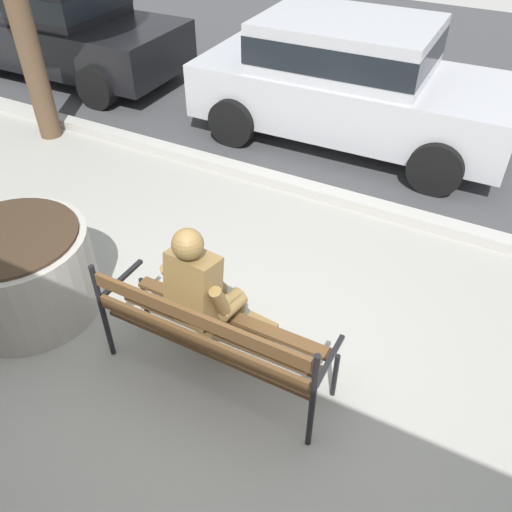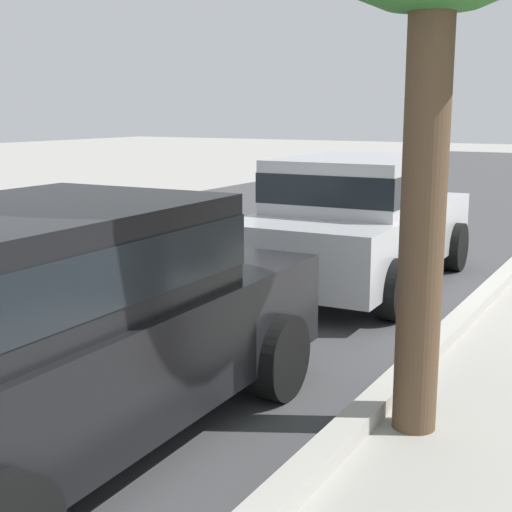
{
  "view_description": "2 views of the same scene",
  "coord_description": "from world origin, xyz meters",
  "px_view_note": "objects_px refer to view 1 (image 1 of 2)",
  "views": [
    {
      "loc": [
        1.46,
        -2.1,
        3.44
      ],
      "look_at": [
        -0.07,
        0.77,
        0.75
      ],
      "focal_mm": 37.37,
      "sensor_mm": 36.0,
      "label": 1
    },
    {
      "loc": [
        -8.78,
        1.27,
        2.09
      ],
      "look_at": [
        -3.17,
        4.43,
        0.8
      ],
      "focal_mm": 50.88,
      "sensor_mm": 36.0,
      "label": 2
    }
  ],
  "objects_px": {
    "parked_car_silver": "(350,78)",
    "park_bench": "(210,333)",
    "concrete_planter": "(22,273)",
    "bronze_statue_seated": "(209,297)",
    "parked_car_black": "(58,23)"
  },
  "relations": [
    {
      "from": "parked_car_black",
      "to": "concrete_planter",
      "type": "bearing_deg",
      "value": -49.88
    },
    {
      "from": "parked_car_black",
      "to": "parked_car_silver",
      "type": "relative_size",
      "value": 1.0
    },
    {
      "from": "parked_car_black",
      "to": "park_bench",
      "type": "bearing_deg",
      "value": -37.84
    },
    {
      "from": "bronze_statue_seated",
      "to": "park_bench",
      "type": "bearing_deg",
      "value": -57.27
    },
    {
      "from": "bronze_statue_seated",
      "to": "parked_car_black",
      "type": "distance_m",
      "value": 6.88
    },
    {
      "from": "parked_car_black",
      "to": "bronze_statue_seated",
      "type": "bearing_deg",
      "value": -37.15
    },
    {
      "from": "park_bench",
      "to": "parked_car_black",
      "type": "height_order",
      "value": "parked_car_black"
    },
    {
      "from": "bronze_statue_seated",
      "to": "parked_car_black",
      "type": "relative_size",
      "value": 0.33
    },
    {
      "from": "parked_car_black",
      "to": "parked_car_silver",
      "type": "height_order",
      "value": "same"
    },
    {
      "from": "park_bench",
      "to": "parked_car_silver",
      "type": "xyz_separation_m",
      "value": [
        -0.57,
        4.36,
        0.3
      ]
    },
    {
      "from": "concrete_planter",
      "to": "park_bench",
      "type": "bearing_deg",
      "value": 2.09
    },
    {
      "from": "concrete_planter",
      "to": "bronze_statue_seated",
      "type": "bearing_deg",
      "value": 9.08
    },
    {
      "from": "parked_car_silver",
      "to": "park_bench",
      "type": "bearing_deg",
      "value": -82.56
    },
    {
      "from": "park_bench",
      "to": "concrete_planter",
      "type": "relative_size",
      "value": 1.46
    },
    {
      "from": "parked_car_silver",
      "to": "bronze_statue_seated",
      "type": "bearing_deg",
      "value": -84.02
    }
  ]
}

